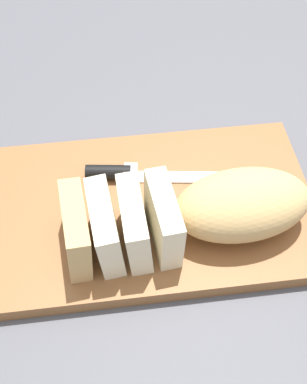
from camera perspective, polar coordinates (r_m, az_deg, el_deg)
name	(u,v)px	position (r m, az deg, el deg)	size (l,w,h in m)	color
ground_plane	(154,214)	(0.74, 0.00, -2.55)	(3.00, 3.00, 0.00)	#4C4C51
cutting_board	(154,209)	(0.73, 0.00, -2.02)	(0.47, 0.29, 0.02)	brown
bread_loaf	(197,212)	(0.66, 5.06, -2.33)	(0.35, 0.13, 0.09)	tan
bread_knife	(132,174)	(0.75, -2.49, 2.14)	(0.28, 0.06, 0.02)	silver
crumb_near_knife	(162,181)	(0.75, 0.98, 1.34)	(0.00, 0.00, 0.00)	#A8753D
crumb_near_loaf	(127,194)	(0.73, -3.11, -0.24)	(0.01, 0.01, 0.01)	#A8753D
crumb_stray_left	(174,240)	(0.68, 2.38, -5.59)	(0.01, 0.01, 0.01)	#A8753D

